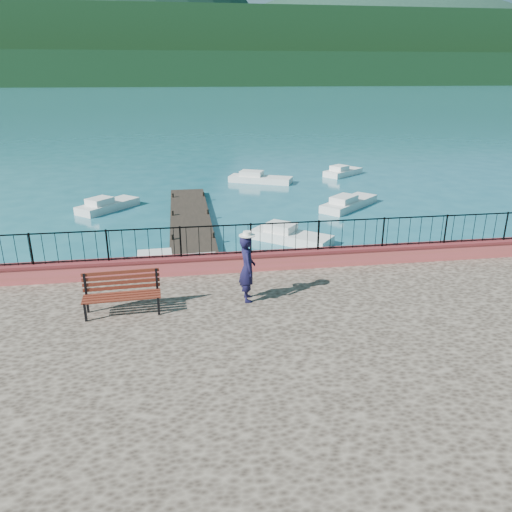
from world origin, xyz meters
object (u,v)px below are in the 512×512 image
object	(u,v)px
boat_1	(291,233)
boat_5	(343,170)
person	(247,268)
park_bench	(123,302)
boat_3	(108,203)
boat_0	(170,261)
boat_2	(349,200)
boat_4	(260,177)

from	to	relation	value
boat_1	boat_5	bearing A→B (deg)	104.06
person	park_bench	bearing A→B (deg)	94.97
boat_3	boat_5	distance (m)	17.77
boat_0	boat_2	distance (m)	12.94
park_bench	boat_1	bearing A→B (deg)	49.98
boat_1	boat_3	size ratio (longest dim) A/B	1.02
boat_1	boat_4	xyz separation A→B (m)	(0.72, 13.03, 0.00)
boat_4	boat_1	bearing A→B (deg)	-68.15
person	boat_5	xyz separation A→B (m)	(10.34, 22.94, -1.74)
boat_3	boat_5	world-z (taller)	same
boat_3	person	bearing A→B (deg)	-118.19
person	boat_4	world-z (taller)	person
park_bench	boat_0	xyz separation A→B (m)	(1.12, 5.86, -1.13)
boat_0	boat_2	world-z (taller)	same
park_bench	boat_0	size ratio (longest dim) A/B	0.55
boat_1	boat_5	xyz separation A→B (m)	(7.21, 14.65, 0.00)
boat_2	boat_3	distance (m)	13.54
boat_2	boat_3	xyz separation A→B (m)	(-13.45, 1.56, 0.00)
park_bench	boat_5	world-z (taller)	park_bench
park_bench	boat_2	size ratio (longest dim) A/B	0.47
park_bench	person	world-z (taller)	person
boat_1	boat_2	distance (m)	7.17
boat_1	person	bearing A→B (deg)	-70.45
boat_0	boat_4	distance (m)	16.91
boat_5	boat_0	bearing A→B (deg)	-162.85
boat_0	boat_3	bearing A→B (deg)	106.70
boat_3	boat_4	xyz separation A→B (m)	(9.58, 5.96, 0.00)
person	boat_5	world-z (taller)	person
boat_2	boat_1	bearing A→B (deg)	-171.98
boat_0	boat_5	size ratio (longest dim) A/B	1.13
boat_2	boat_5	xyz separation A→B (m)	(2.62, 9.14, 0.00)
boat_2	boat_3	bearing A→B (deg)	131.19
boat_0	person	bearing A→B (deg)	-70.82
boat_1	park_bench	bearing A→B (deg)	-86.81
boat_2	boat_4	size ratio (longest dim) A/B	1.00
person	boat_0	bearing A→B (deg)	21.74
person	boat_1	bearing A→B (deg)	-21.02
boat_2	boat_4	distance (m)	8.46
person	boat_3	bearing A→B (deg)	20.16
boat_0	boat_1	xyz separation A→B (m)	(5.38, 2.74, 0.00)
park_bench	boat_5	xyz separation A→B (m)	(13.70, 23.25, -1.13)
person	boat_3	size ratio (longest dim) A/B	0.52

